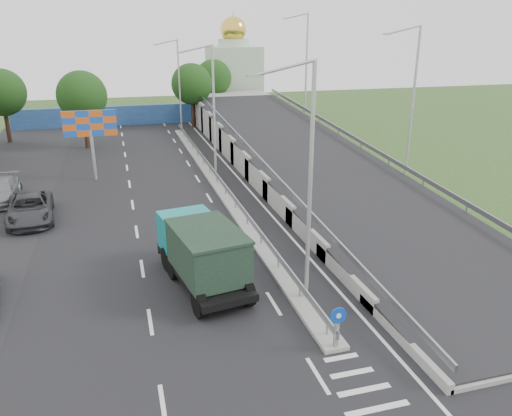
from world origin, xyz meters
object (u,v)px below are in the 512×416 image
object	(u,v)px
church	(234,73)
lamp_post_near	(306,174)
parked_car_c	(30,208)
dump_truck	(202,251)
lamp_post_far	(178,81)
billboard	(90,128)
parked_car_d	(0,191)
sign_bollard	(337,327)
lamp_post_mid	(211,105)

from	to	relation	value
church	lamp_post_near	bearing A→B (deg)	-100.38
church	parked_car_c	distance (m)	46.41
dump_truck	church	bearing A→B (deg)	65.37
lamp_post_far	parked_car_c	size ratio (longest dim) A/B	1.75
billboard	parked_car_d	distance (m)	8.00
sign_bollard	billboard	size ratio (longest dim) A/B	0.30
sign_bollard	billboard	xyz separation A→B (m)	(-9.00, 25.83, 3.15)
lamp_post_near	parked_car_d	xyz separation A→B (m)	(-15.31, 18.28, -5.03)
dump_truck	parked_car_d	world-z (taller)	dump_truck
parked_car_c	parked_car_d	bearing A→B (deg)	113.67
sign_bollard	dump_truck	xyz separation A→B (m)	(-3.84, 6.55, 0.65)
sign_bollard	billboard	world-z (taller)	billboard
lamp_post_mid	lamp_post_far	xyz separation A→B (m)	(0.00, 20.00, 0.00)
billboard	lamp_post_mid	bearing A→B (deg)	-12.38
lamp_post_far	parked_car_d	distance (m)	27.05
parked_car_d	lamp_post_mid	bearing A→B (deg)	6.83
lamp_post_near	billboard	xyz separation A→B (m)	(-9.11, 22.00, -1.62)
lamp_post_mid	billboard	xyz separation A→B (m)	(-9.11, 2.00, -1.62)
lamp_post_far	dump_truck	xyz separation A→B (m)	(-3.95, -37.27, -4.13)
sign_bollard	lamp_post_near	world-z (taller)	lamp_post_near
sign_bollard	parked_car_c	xyz separation A→B (m)	(-12.72, 17.61, -0.23)
lamp_post_near	parked_car_d	distance (m)	24.38
sign_bollard	parked_car_c	bearing A→B (deg)	125.84
lamp_post_near	church	xyz separation A→B (m)	(9.89, 54.00, -0.50)
lamp_post_far	dump_truck	world-z (taller)	lamp_post_far
sign_bollard	lamp_post_far	size ratio (longest dim) A/B	0.17
sign_bollard	lamp_post_mid	bearing A→B (deg)	89.74
church	parked_car_c	bearing A→B (deg)	-119.46
dump_truck	parked_car_c	size ratio (longest dim) A/B	1.25
lamp_post_near	billboard	size ratio (longest dim) A/B	1.83
lamp_post_far	billboard	bearing A→B (deg)	-116.84
church	dump_truck	size ratio (longest dim) A/B	1.91
billboard	parked_car_d	bearing A→B (deg)	-149.08
sign_bollard	lamp_post_near	bearing A→B (deg)	88.36
lamp_post_mid	billboard	bearing A→B (deg)	167.62
sign_bollard	dump_truck	bearing A→B (deg)	120.37
sign_bollard	billboard	bearing A→B (deg)	109.21
lamp_post_far	dump_truck	distance (m)	37.71
lamp_post_far	billboard	world-z (taller)	lamp_post_far
lamp_post_near	dump_truck	xyz separation A→B (m)	(-3.95, 2.73, -4.13)
lamp_post_mid	church	distance (m)	35.41
lamp_post_far	parked_car_d	size ratio (longest dim) A/B	1.89
parked_car_d	parked_car_c	bearing A→B (deg)	-60.65
lamp_post_near	billboard	distance (m)	23.87
lamp_post_mid	sign_bollard	bearing A→B (deg)	-90.26
lamp_post_mid	lamp_post_far	size ratio (longest dim) A/B	1.00
lamp_post_near	church	size ratio (longest dim) A/B	0.73
lamp_post_mid	church	size ratio (longest dim) A/B	0.73
sign_bollard	billboard	distance (m)	27.53
sign_bollard	lamp_post_far	bearing A→B (deg)	89.86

